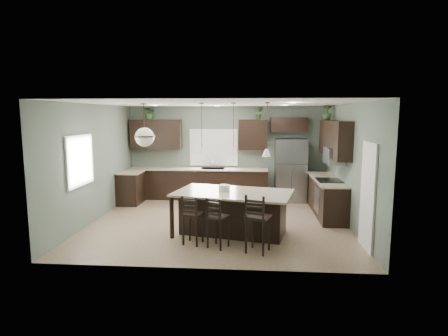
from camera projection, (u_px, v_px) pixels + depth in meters
ground at (219, 222)px, 8.96m from camera, size 6.00×6.00×0.00m
pantry_door at (368, 196)px, 7.05m from camera, size 0.04×0.82×2.04m
window_back at (214, 147)px, 11.47m from camera, size 1.35×0.02×1.00m
window_left at (79, 161)px, 8.18m from camera, size 0.02×1.10×1.00m
left_return_cabs at (131, 188)px, 10.78m from camera, size 0.60×0.90×0.90m
left_return_countertop at (131, 172)px, 10.71m from camera, size 0.66×0.96×0.04m
back_lower_cabs at (198, 184)px, 11.38m from camera, size 4.20×0.60×0.90m
back_countertop at (198, 169)px, 11.29m from camera, size 4.20×0.66×0.04m
sink_inset at (213, 169)px, 11.25m from camera, size 0.70×0.45×0.01m
faucet at (213, 164)px, 11.20m from camera, size 0.02×0.02×0.28m
back_upper_left at (156, 134)px, 11.39m from camera, size 1.55×0.34×0.90m
back_upper_right at (253, 135)px, 11.16m from camera, size 0.85×0.34×0.90m
fridge_header at (289, 125)px, 11.04m from camera, size 1.05×0.34×0.45m
right_lower_cabs at (327, 197)px, 9.55m from camera, size 0.60×2.35×0.90m
right_countertop at (327, 179)px, 9.48m from camera, size 0.66×2.35×0.04m
cooktop at (329, 180)px, 9.21m from camera, size 0.58×0.75×0.02m
wall_oven_front at (316, 200)px, 9.30m from camera, size 0.01×0.72×0.60m
right_upper_cabs at (334, 139)px, 9.33m from camera, size 0.34×2.35×0.90m
microwave at (334, 156)px, 9.11m from camera, size 0.40×0.75×0.40m
refrigerator at (290, 170)px, 11.04m from camera, size 0.90×0.74×1.85m
kitchen_island at (233, 213)px, 7.99m from camera, size 2.67×1.87×0.92m
serving_dish at (224, 188)px, 7.97m from camera, size 0.24×0.24×0.14m
bar_stool_left at (193, 220)px, 7.37m from camera, size 0.46×0.46×0.99m
bar_stool_center at (218, 222)px, 7.17m from camera, size 0.50×0.50×1.00m
bar_stool_right at (258, 223)px, 6.92m from camera, size 0.53×0.53×1.12m
pendant_left at (202, 129)px, 7.93m from camera, size 0.17×0.17×1.10m
pendant_center at (233, 129)px, 7.73m from camera, size 0.17×0.17×1.10m
pendant_right at (267, 130)px, 7.53m from camera, size 0.17×0.17×1.10m
chandelier at (144, 125)px, 8.29m from camera, size 0.47×0.47×0.96m
plant_back_left at (150, 112)px, 11.28m from camera, size 0.52×0.49×0.46m
plant_back_right at (259, 113)px, 11.03m from camera, size 0.23×0.19×0.40m
plant_right_wall at (327, 112)px, 10.14m from camera, size 0.26×0.26×0.42m
room_shell at (218, 151)px, 8.71m from camera, size 6.00×6.00×6.00m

